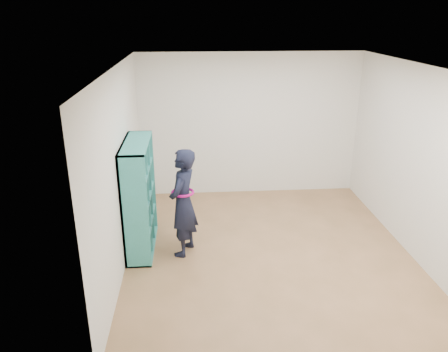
{
  "coord_description": "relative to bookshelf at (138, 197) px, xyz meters",
  "views": [
    {
      "loc": [
        -1.05,
        -5.45,
        3.24
      ],
      "look_at": [
        -0.62,
        0.3,
        1.06
      ],
      "focal_mm": 35.0,
      "sensor_mm": 36.0,
      "label": 1
    }
  ],
  "objects": [
    {
      "name": "floor",
      "position": [
        1.84,
        -0.27,
        -0.78
      ],
      "size": [
        4.5,
        4.5,
        0.0
      ],
      "primitive_type": "plane",
      "color": "olive",
      "rests_on": "ground"
    },
    {
      "name": "ceiling",
      "position": [
        1.84,
        -0.27,
        1.82
      ],
      "size": [
        4.5,
        4.5,
        0.0
      ],
      "primitive_type": "plane",
      "color": "white",
      "rests_on": "wall_back"
    },
    {
      "name": "wall_left",
      "position": [
        -0.16,
        -0.27,
        0.52
      ],
      "size": [
        0.02,
        4.5,
        2.6
      ],
      "primitive_type": "cube",
      "color": "white",
      "rests_on": "floor"
    },
    {
      "name": "wall_right",
      "position": [
        3.84,
        -0.27,
        0.52
      ],
      "size": [
        0.02,
        4.5,
        2.6
      ],
      "primitive_type": "cube",
      "color": "white",
      "rests_on": "floor"
    },
    {
      "name": "wall_back",
      "position": [
        1.84,
        1.98,
        0.52
      ],
      "size": [
        4.0,
        0.02,
        2.6
      ],
      "primitive_type": "cube",
      "color": "white",
      "rests_on": "floor"
    },
    {
      "name": "wall_front",
      "position": [
        1.84,
        -2.52,
        0.52
      ],
      "size": [
        4.0,
        0.02,
        2.6
      ],
      "primitive_type": "cube",
      "color": "white",
      "rests_on": "floor"
    },
    {
      "name": "bookshelf",
      "position": [
        0.0,
        0.0,
        0.0
      ],
      "size": [
        0.35,
        1.19,
        1.59
      ],
      "color": "teal",
      "rests_on": "floor"
    },
    {
      "name": "person",
      "position": [
        0.64,
        -0.21,
        -0.01
      ],
      "size": [
        0.54,
        0.66,
        1.54
      ],
      "rotation": [
        0.0,
        0.0,
        -1.92
      ],
      "color": "black",
      "rests_on": "floor"
    },
    {
      "name": "smartphone",
      "position": [
        0.54,
        -0.08,
        0.09
      ],
      "size": [
        0.02,
        0.12,
        0.14
      ],
      "rotation": [
        0.47,
        0.0,
        -0.12
      ],
      "color": "silver",
      "rests_on": "person"
    }
  ]
}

